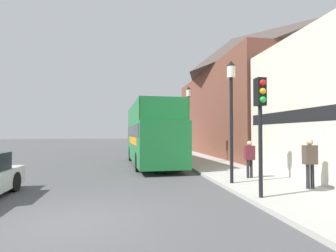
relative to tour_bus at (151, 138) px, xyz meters
The scene contains 10 objects.
ground_plane 10.77m from the tour_bus, 106.35° to the left, with size 144.00×144.00×0.00m, color #4C4C4F.
sidewalk 8.27m from the tour_bus, 62.67° to the left, with size 3.48×108.00×0.14m.
brick_terrace_rear 11.37m from the tour_bus, 37.76° to the left, with size 6.00×18.44×11.22m.
tour_bus is the anchor object (origin of this frame).
parked_car_ahead_of_bus 7.11m from the tour_bus, 83.40° to the left, with size 2.08×4.09×1.50m.
pedestrian_nearest 10.09m from the tour_bus, 62.07° to the right, with size 0.46×0.25×1.75m.
pedestrian_second 7.50m from the tour_bus, 60.79° to the right, with size 0.42×0.23×1.60m.
traffic_signal 10.17m from the tour_bus, 76.50° to the right, with size 0.28×0.42×3.62m.
lamp_post_nearest 8.05m from the tour_bus, 72.13° to the right, with size 0.35×0.35×4.79m.
lamp_post_second 3.08m from the tour_bus, ahead, with size 0.35×0.35×5.05m.
Camera 1 is at (1.31, -6.40, 2.08)m, focal length 28.00 mm.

